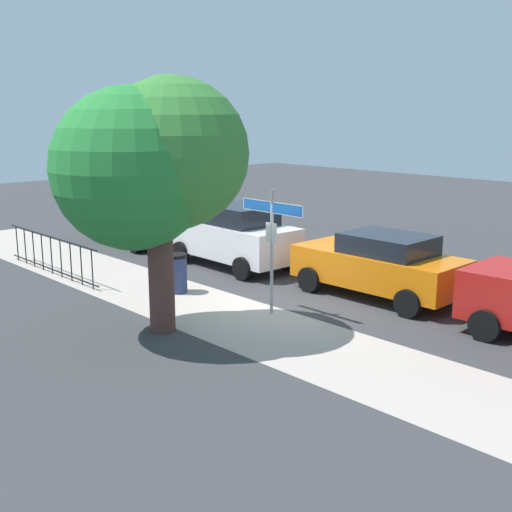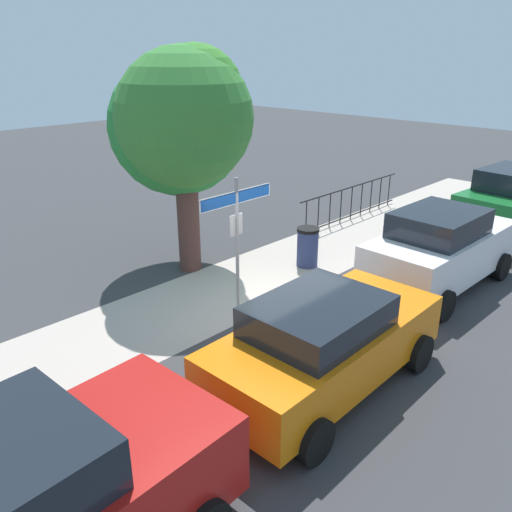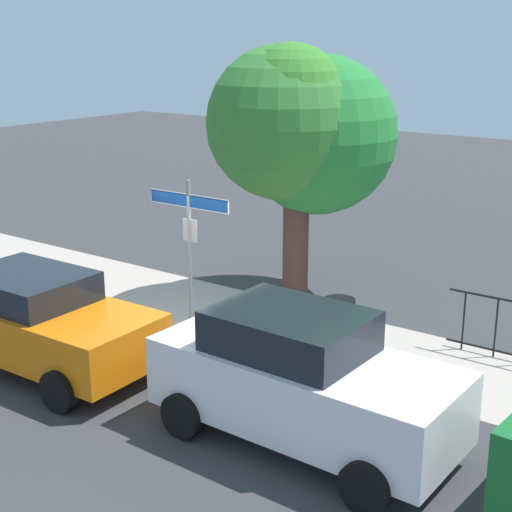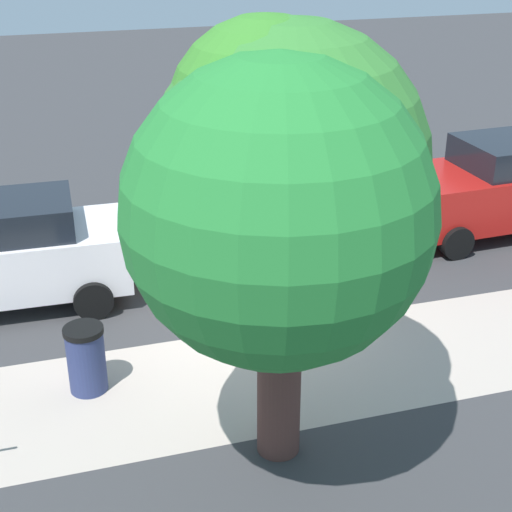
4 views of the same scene
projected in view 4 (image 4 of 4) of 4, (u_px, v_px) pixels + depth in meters
ground_plane at (244, 330)px, 12.00m from camera, size 60.00×60.00×0.00m
sidewalk_strip at (129, 399)px, 10.36m from camera, size 24.00×2.60×0.00m
street_sign at (276, 222)px, 10.90m from camera, size 1.82×0.07×2.79m
shade_tree at (277, 181)px, 7.80m from camera, size 3.46×3.81×5.16m
car_red at (502, 185)px, 15.24m from camera, size 4.52×2.27×1.88m
car_orange at (273, 217)px, 14.07m from camera, size 4.23×2.02×1.59m
car_white at (1, 254)px, 12.40m from camera, size 4.17×2.01×1.82m
trash_bin at (86, 359)px, 10.37m from camera, size 0.55×0.55×0.98m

